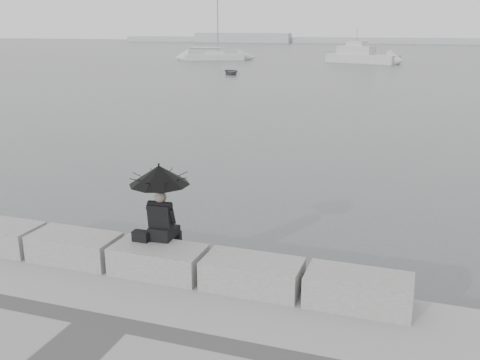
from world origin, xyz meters
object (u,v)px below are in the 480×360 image
at_px(seated_person, 159,187).
at_px(dinghy, 231,72).
at_px(sailboat_left, 214,56).
at_px(motor_cruiser, 362,56).

height_order(seated_person, dinghy, seated_person).
bearing_deg(seated_person, sailboat_left, 107.17).
distance_m(seated_person, motor_cruiser, 66.01).
distance_m(seated_person, sailboat_left, 70.17).
xyz_separation_m(seated_person, sailboat_left, (-24.90, 65.59, -1.46)).
xyz_separation_m(seated_person, motor_cruiser, (-3.96, 65.89, -1.08)).
height_order(seated_person, sailboat_left, sailboat_left).
xyz_separation_m(seated_person, dinghy, (-14.49, 43.78, -1.73)).
bearing_deg(motor_cruiser, dinghy, -95.26).
distance_m(motor_cruiser, dinghy, 24.49).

